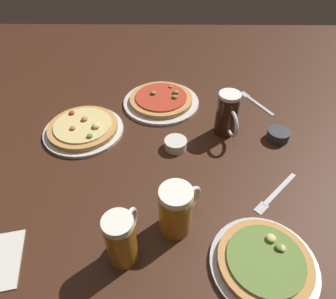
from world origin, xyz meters
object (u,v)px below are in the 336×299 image
object	(u,v)px
pizza_plate_side	(161,100)
beer_mug_dark	(177,209)
pizza_plate_far	(83,128)
pizza_plate_near	(264,262)
fork_spare	(276,193)
fork_left	(256,102)
beer_mug_amber	(227,115)
beer_mug_pale	(122,238)
ramekin_butter	(176,144)
ramekin_sauce	(278,135)

from	to	relation	value
pizza_plate_side	beer_mug_dark	xyz separation A→B (m)	(0.06, -0.59, 0.06)
pizza_plate_far	pizza_plate_near	bearing A→B (deg)	-42.67
pizza_plate_near	pizza_plate_far	size ratio (longest dim) A/B	0.90
fork_spare	fork_left	bearing A→B (deg)	85.29
beer_mug_dark	beer_mug_amber	xyz separation A→B (m)	(0.18, 0.40, 0.01)
pizza_plate_near	beer_mug_pale	bearing A→B (deg)	175.88
pizza_plate_far	ramekin_butter	bearing A→B (deg)	-13.72
pizza_plate_far	beer_mug_pale	world-z (taller)	beer_mug_pale
pizza_plate_far	beer_mug_amber	size ratio (longest dim) A/B	1.78
pizza_plate_side	beer_mug_pale	distance (m)	0.68
beer_mug_amber	fork_left	world-z (taller)	beer_mug_amber
beer_mug_pale	fork_left	size ratio (longest dim) A/B	0.88
beer_mug_dark	ramekin_butter	distance (m)	0.32
pizza_plate_near	fork_spare	bearing A→B (deg)	68.65
pizza_plate_near	pizza_plate_far	distance (m)	0.75
beer_mug_pale	ramekin_butter	distance (m)	0.43
pizza_plate_near	pizza_plate_far	world-z (taller)	pizza_plate_far
beer_mug_amber	ramekin_butter	xyz separation A→B (m)	(-0.18, -0.09, -0.06)
fork_spare	pizza_plate_far	bearing A→B (deg)	156.01
pizza_plate_near	fork_spare	size ratio (longest dim) A/B	1.63
beer_mug_dark	beer_mug_pale	size ratio (longest dim) A/B	0.95
pizza_plate_near	beer_mug_amber	bearing A→B (deg)	93.18
beer_mug_dark	fork_left	xyz separation A→B (m)	(0.34, 0.60, -0.07)
pizza_plate_far	ramekin_sauce	distance (m)	0.71
fork_left	pizza_plate_side	bearing A→B (deg)	-178.56
pizza_plate_near	fork_left	size ratio (longest dim) A/B	1.46
pizza_plate_near	pizza_plate_side	distance (m)	0.75
pizza_plate_near	beer_mug_pale	size ratio (longest dim) A/B	1.67
beer_mug_amber	ramekin_sauce	xyz separation A→B (m)	(0.19, -0.03, -0.06)
beer_mug_pale	pizza_plate_near	bearing A→B (deg)	-4.12
pizza_plate_side	fork_left	distance (m)	0.40
beer_mug_pale	beer_mug_dark	bearing A→B (deg)	33.64
pizza_plate_far	fork_left	distance (m)	0.71
beer_mug_pale	ramekin_sauce	xyz separation A→B (m)	(0.50, 0.45, -0.06)
pizza_plate_side	beer_mug_dark	world-z (taller)	beer_mug_dark
pizza_plate_near	beer_mug_amber	xyz separation A→B (m)	(-0.03, 0.51, 0.07)
pizza_plate_near	fork_spare	world-z (taller)	pizza_plate_near
beer_mug_pale	ramekin_butter	bearing A→B (deg)	72.01
pizza_plate_side	beer_mug_amber	xyz separation A→B (m)	(0.24, -0.19, 0.07)
pizza_plate_side	fork_spare	world-z (taller)	pizza_plate_side
pizza_plate_far	beer_mug_dark	bearing A→B (deg)	-49.55
ramekin_butter	fork_spare	xyz separation A→B (m)	(0.30, -0.20, -0.01)
ramekin_butter	pizza_plate_side	bearing A→B (deg)	101.94
fork_left	fork_spare	size ratio (longest dim) A/B	1.11
pizza_plate_near	fork_left	bearing A→B (deg)	79.80
beer_mug_amber	fork_left	xyz separation A→B (m)	(0.16, 0.20, -0.08)
beer_mug_pale	ramekin_butter	xyz separation A→B (m)	(0.13, 0.40, -0.06)
pizza_plate_near	ramekin_sauce	bearing A→B (deg)	71.74
pizza_plate_far	fork_left	world-z (taller)	pizza_plate_far
ramekin_butter	pizza_plate_far	bearing A→B (deg)	166.28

